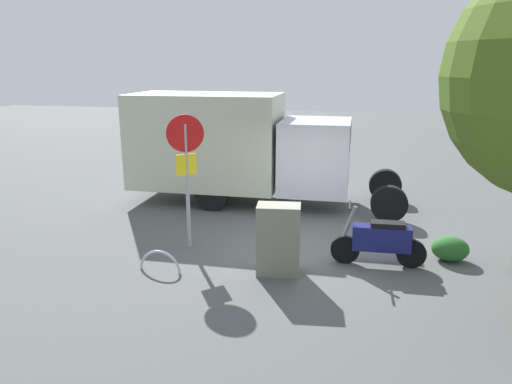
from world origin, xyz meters
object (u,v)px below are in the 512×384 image
at_px(motorcycle, 380,240).
at_px(stop_sign, 186,161).
at_px(utility_cabinet, 278,240).
at_px(box_truck_near, 239,144).
at_px(bike_rack_hoop, 160,271).

xyz_separation_m(motorcycle, stop_sign, (3.94, -0.19, 1.35)).
height_order(motorcycle, stop_sign, stop_sign).
bearing_deg(utility_cabinet, box_truck_near, -68.13).
height_order(box_truck_near, utility_cabinet, box_truck_near).
bearing_deg(motorcycle, utility_cabinet, 20.27).
distance_m(motorcycle, utility_cabinet, 2.02).
height_order(box_truck_near, bike_rack_hoop, box_truck_near).
bearing_deg(utility_cabinet, motorcycle, -158.45).
relative_size(box_truck_near, utility_cabinet, 5.61).
relative_size(stop_sign, utility_cabinet, 2.12).
distance_m(motorcycle, bike_rack_hoop, 4.25).
bearing_deg(stop_sign, motorcycle, 177.21).
relative_size(stop_sign, bike_rack_hoop, 3.31).
bearing_deg(box_truck_near, motorcycle, -45.45).
distance_m(box_truck_near, bike_rack_hoop, 5.18).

